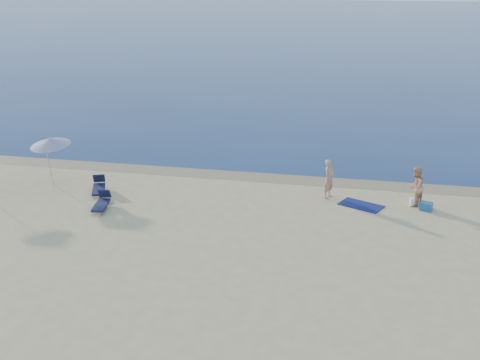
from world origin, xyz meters
name	(u,v)px	position (x,y,z in m)	size (l,w,h in m)	color
sea	(346,26)	(0.00, 100.00, 0.00)	(240.00, 160.00, 0.01)	#0D224F
wet_sand_strip	(284,178)	(0.00, 19.40, 0.00)	(240.00, 1.60, 0.00)	#847254
person_left	(329,179)	(2.31, 17.22, 0.90)	(0.66, 0.43, 1.80)	tan
person_right	(416,186)	(6.05, 17.03, 0.89)	(0.86, 0.67, 1.78)	tan
beach_towel	(361,205)	(3.79, 16.54, 0.02)	(1.85, 1.03, 0.03)	#0F164C
white_bag	(415,201)	(6.08, 17.10, 0.16)	(0.37, 0.32, 0.32)	white
blue_cooler	(426,206)	(6.54, 16.57, 0.18)	(0.50, 0.36, 0.36)	#1B5797
umbrella_near	(50,142)	(-10.73, 16.35, 2.11)	(2.35, 2.37, 2.45)	silver
lounger_left	(99,187)	(-8.14, 15.70, 0.27)	(1.11, 1.75, 0.73)	#141839
lounger_right	(102,203)	(-7.22, 13.93, 0.26)	(0.78, 1.66, 0.70)	#161C3D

